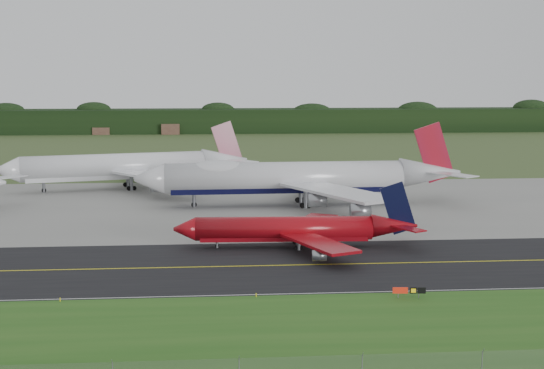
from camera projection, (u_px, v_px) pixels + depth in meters
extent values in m
plane|color=#3D5126|center=(265.00, 259.00, 120.72)|extent=(600.00, 600.00, 0.00)
cube|color=#275A1A|center=(287.00, 333.00, 86.19)|extent=(400.00, 30.00, 0.01)
cube|color=black|center=(267.00, 266.00, 116.77)|extent=(400.00, 32.00, 0.02)
cube|color=gray|center=(249.00, 205.00, 171.03)|extent=(400.00, 78.00, 0.01)
cube|color=yellow|center=(267.00, 265.00, 116.77)|extent=(400.00, 0.40, 0.00)
cube|color=silver|center=(276.00, 294.00, 101.47)|extent=(400.00, 0.25, 0.00)
plane|color=slate|center=(301.00, 367.00, 73.20)|extent=(320.00, 0.00, 320.00)
cylinder|color=slate|center=(301.00, 367.00, 73.20)|extent=(0.10, 0.10, 2.20)
cube|color=black|center=(227.00, 121.00, 391.17)|extent=(700.00, 24.00, 12.00)
cylinder|color=silver|center=(284.00, 177.00, 169.72)|extent=(53.47, 8.20, 6.77)
cube|color=black|center=(284.00, 187.00, 170.04)|extent=(50.76, 6.43, 2.37)
cone|color=silver|center=(149.00, 179.00, 166.54)|extent=(6.84, 6.95, 6.77)
cone|color=silver|center=(430.00, 173.00, 173.23)|extent=(14.25, 7.14, 6.77)
ellipsoid|color=silver|center=(218.00, 170.00, 167.88)|extent=(13.96, 6.12, 4.32)
cube|color=silver|center=(338.00, 192.00, 156.03)|extent=(22.09, 31.29, 0.58)
cube|color=silver|center=(314.00, 173.00, 185.72)|extent=(20.84, 31.51, 0.58)
cube|color=#A51223|center=(434.00, 153.00, 172.65)|extent=(9.74, 0.80, 14.03)
cylinder|color=gray|center=(317.00, 200.00, 156.50)|extent=(3.77, 2.94, 2.84)
cylinder|color=gray|center=(298.00, 181.00, 184.90)|extent=(3.77, 2.94, 2.84)
cylinder|color=gray|center=(360.00, 211.00, 144.24)|extent=(3.77, 2.94, 2.84)
cylinder|color=gray|center=(314.00, 174.00, 198.45)|extent=(3.77, 2.94, 2.84)
cylinder|color=black|center=(194.00, 205.00, 168.42)|extent=(1.23, 0.58, 1.22)
cylinder|color=slate|center=(305.00, 198.00, 167.13)|extent=(0.97, 0.97, 4.53)
cylinder|color=black|center=(305.00, 205.00, 167.36)|extent=(1.23, 0.64, 1.22)
cylinder|color=slate|center=(301.00, 193.00, 174.45)|extent=(0.97, 0.97, 4.53)
cylinder|color=black|center=(301.00, 200.00, 174.69)|extent=(1.23, 0.64, 1.22)
cylinder|color=maroon|center=(284.00, 228.00, 128.79)|extent=(30.12, 5.34, 4.06)
cube|color=maroon|center=(284.00, 236.00, 128.98)|extent=(28.58, 4.26, 1.42)
cone|color=maroon|center=(185.00, 229.00, 128.16)|extent=(3.92, 4.21, 4.06)
cone|color=maroon|center=(394.00, 226.00, 129.46)|extent=(8.08, 4.39, 4.06)
cube|color=maroon|center=(319.00, 243.00, 120.83)|extent=(11.40, 17.49, 0.46)
cube|color=maroon|center=(310.00, 223.00, 137.34)|extent=(12.50, 17.31, 0.46)
cube|color=black|center=(398.00, 208.00, 129.04)|extent=(6.41, 0.60, 9.23)
cylinder|color=gray|center=(319.00, 256.00, 117.03)|extent=(2.29, 1.80, 1.70)
cylinder|color=gray|center=(306.00, 224.00, 141.44)|extent=(2.29, 1.80, 1.70)
cylinder|color=black|center=(217.00, 246.00, 128.79)|extent=(0.74, 0.36, 0.73)
cylinder|color=slate|center=(299.00, 244.00, 127.00)|extent=(0.59, 0.59, 2.09)
cylinder|color=black|center=(299.00, 248.00, 127.10)|extent=(0.75, 0.40, 0.73)
cylinder|color=slate|center=(297.00, 238.00, 131.41)|extent=(0.59, 0.59, 2.09)
cylinder|color=black|center=(297.00, 242.00, 131.51)|extent=(0.75, 0.40, 0.73)
cylinder|color=white|center=(115.00, 166.00, 194.52)|extent=(46.63, 17.32, 6.45)
cube|color=white|center=(115.00, 174.00, 194.82)|extent=(43.99, 15.20, 2.26)
cone|color=white|center=(7.00, 170.00, 186.37)|extent=(7.17, 7.65, 6.45)
cone|color=white|center=(225.00, 160.00, 203.61)|extent=(13.44, 9.18, 6.45)
cube|color=white|center=(155.00, 176.00, 184.73)|extent=(23.19, 25.98, 0.58)
cube|color=white|center=(139.00, 164.00, 209.71)|extent=(13.40, 27.72, 0.58)
cube|color=#AF0C39|center=(227.00, 145.00, 203.24)|extent=(8.76, 2.62, 12.82)
cylinder|color=gray|center=(158.00, 186.00, 178.89)|extent=(4.06, 3.47, 2.71)
cylinder|color=gray|center=(134.00, 167.00, 215.82)|extent=(4.06, 3.47, 2.71)
cylinder|color=black|center=(44.00, 190.00, 189.78)|extent=(1.25, 0.78, 1.16)
cylinder|color=slate|center=(131.00, 183.00, 192.92)|extent=(1.09, 1.09, 4.07)
cylinder|color=black|center=(132.00, 188.00, 193.12)|extent=(1.27, 0.84, 1.16)
cylinder|color=slate|center=(128.00, 179.00, 199.58)|extent=(1.09, 1.09, 4.07)
cylinder|color=black|center=(128.00, 185.00, 199.79)|extent=(1.27, 0.84, 1.16)
cylinder|color=slate|center=(398.00, 296.00, 99.72)|extent=(0.11, 0.11, 0.63)
cylinder|color=slate|center=(419.00, 296.00, 99.70)|extent=(0.11, 0.11, 0.63)
cube|color=#A31B0C|center=(400.00, 290.00, 99.62)|extent=(2.00, 0.34, 0.81)
cube|color=black|center=(413.00, 290.00, 99.60)|extent=(0.92, 0.24, 0.81)
cube|color=black|center=(422.00, 290.00, 99.59)|extent=(1.10, 0.26, 0.81)
cylinder|color=yellow|center=(60.00, 300.00, 98.21)|extent=(0.16, 0.16, 0.50)
cylinder|color=yellow|center=(256.00, 295.00, 100.24)|extent=(0.16, 0.16, 0.50)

